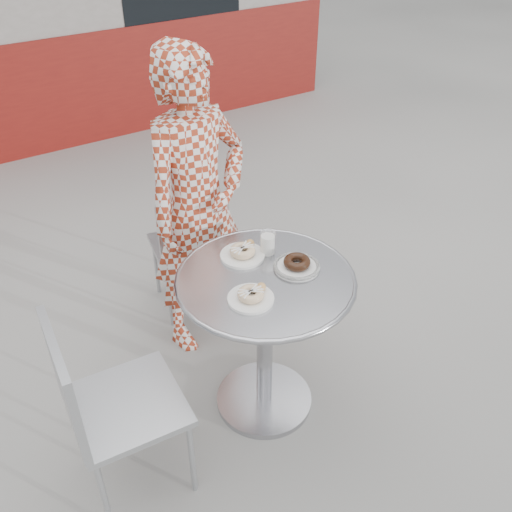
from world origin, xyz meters
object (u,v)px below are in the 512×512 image
chair_left (130,436)px  chair_far (190,270)px  seated_person (198,208)px  plate_checker (297,265)px  plate_near (251,296)px  plate_far (243,252)px  bistro_table (265,312)px  milk_cup (268,243)px

chair_left → chair_far: bearing=-34.9°
seated_person → plate_checker: bearing=-89.7°
plate_near → chair_left: bearing=175.8°
seated_person → plate_far: size_ratio=8.14×
seated_person → plate_checker: 0.67m
chair_far → seated_person: bearing=91.2°
bistro_table → seated_person: bearing=89.1°
chair_left → plate_far: size_ratio=4.53×
bistro_table → milk_cup: (0.11, 0.15, 0.25)m
plate_far → milk_cup: bearing=-19.2°
chair_far → plate_near: (-0.18, -0.99, 0.57)m
plate_far → plate_near: (-0.13, -0.28, -0.00)m
plate_checker → milk_cup: milk_cup is taller
chair_left → milk_cup: size_ratio=8.27×
plate_far → milk_cup: milk_cup is taller
seated_person → plate_near: 0.74m
seated_person → milk_cup: seated_person is taller
seated_person → plate_near: (-0.14, -0.73, -0.01)m
plate_near → milk_cup: 0.34m
chair_left → milk_cup: (0.83, 0.20, 0.57)m
chair_far → plate_near: plate_near is taller
chair_left → plate_near: bearing=-89.9°
seated_person → milk_cup: 0.50m
chair_left → seated_person: 1.14m
chair_far → plate_far: (-0.05, -0.71, 0.57)m
plate_near → milk_cup: milk_cup is taller
chair_far → milk_cup: 0.96m
chair_far → plate_checker: size_ratio=3.97×
bistro_table → milk_cup: milk_cup is taller
chair_left → plate_far: chair_left is taller
milk_cup → chair_left: bearing=-166.5°
chair_far → milk_cup: milk_cup is taller
bistro_table → plate_far: (0.00, 0.19, 0.22)m
plate_checker → chair_left: bearing=-178.0°
plate_far → milk_cup: (0.11, -0.04, 0.03)m
chair_far → plate_far: size_ratio=4.06×
bistro_table → plate_far: 0.29m
seated_person → plate_checker: seated_person is taller
chair_left → plate_near: size_ratio=4.77×
bistro_table → milk_cup: bearing=53.8°
chair_far → plate_near: size_ratio=4.27×
chair_far → plate_checker: bearing=107.1°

